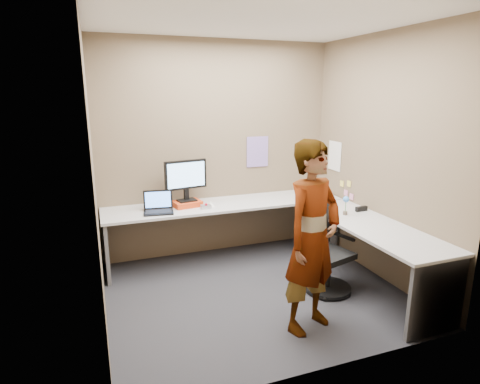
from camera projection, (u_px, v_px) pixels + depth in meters
name	position (u px, v px, depth m)	size (l,w,h in m)	color
ground	(255.00, 292.00, 4.26)	(3.00, 3.00, 0.00)	#232227
wall_back	(217.00, 150.00, 5.11)	(3.00, 3.00, 0.00)	brown
wall_right	(382.00, 159.00, 4.43)	(2.70, 2.70, 0.00)	brown
wall_left	(94.00, 179.00, 3.43)	(2.70, 2.70, 0.00)	brown
ceiling	(258.00, 20.00, 3.60)	(3.00, 3.00, 0.00)	white
desk	(278.00, 224.00, 4.61)	(2.98, 2.58, 0.73)	#B4B4B4
paper_ream	(187.00, 204.00, 4.83)	(0.32, 0.24, 0.06)	red
monitor	(186.00, 177.00, 4.76)	(0.52, 0.19, 0.49)	black
laptop	(158.00, 207.00, 4.60)	(0.37, 0.32, 0.24)	black
trackball_mouse	(206.00, 207.00, 4.72)	(0.12, 0.08, 0.07)	#B7B7BC
origami	(211.00, 204.00, 4.82)	(0.10, 0.10, 0.06)	white
stapler	(361.00, 209.00, 4.63)	(0.15, 0.04, 0.06)	black
flower	(346.00, 203.00, 4.46)	(0.07, 0.07, 0.22)	brown
calendar_purple	(257.00, 152.00, 5.30)	(0.30, 0.01, 0.40)	#846BB7
calendar_white	(335.00, 156.00, 5.27)	(0.01, 0.28, 0.38)	white
sticky_note_a	(349.00, 184.00, 5.02)	(0.01, 0.07, 0.07)	#F2E059
sticky_note_b	(346.00, 193.00, 5.10)	(0.01, 0.07, 0.07)	pink
sticky_note_c	(351.00, 197.00, 5.00)	(0.01, 0.07, 0.07)	pink
sticky_note_d	(342.00, 184.00, 5.17)	(0.01, 0.07, 0.07)	#F2E059
office_chair	(325.00, 256.00, 4.25)	(0.53, 0.51, 0.93)	black
person	(312.00, 238.00, 3.45)	(0.62, 0.41, 1.70)	#999399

